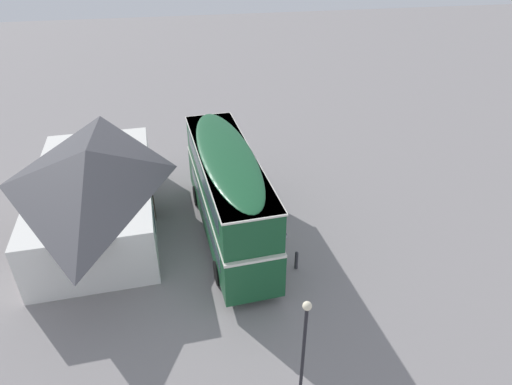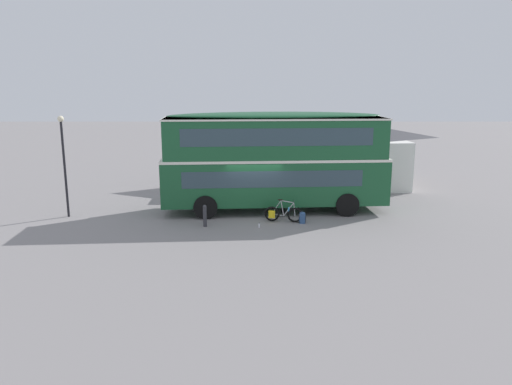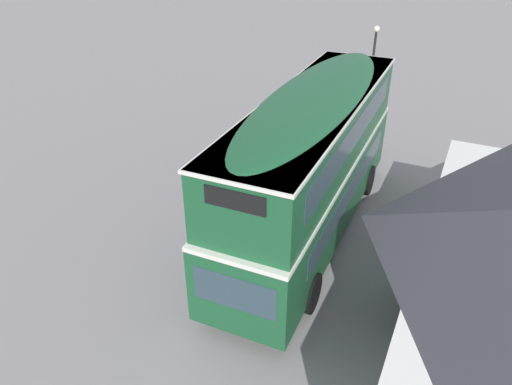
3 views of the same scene
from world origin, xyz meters
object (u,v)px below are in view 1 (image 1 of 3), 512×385
at_px(touring_bicycle, 266,222).
at_px(street_lamp, 304,345).
at_px(double_decker_bus, 228,191).
at_px(backpack_on_ground, 266,213).
at_px(water_bottle_clear_plastic, 286,236).
at_px(kerb_bollard, 296,260).

height_order(touring_bicycle, street_lamp, street_lamp).
height_order(double_decker_bus, backpack_on_ground, double_decker_bus).
xyz_separation_m(water_bottle_clear_plastic, street_lamp, (-8.90, 1.78, 2.79)).
distance_m(backpack_on_ground, kerb_bollard, 4.32).
bearing_deg(double_decker_bus, street_lamp, -173.90).
bearing_deg(backpack_on_ground, street_lamp, 174.18).
relative_size(backpack_on_ground, kerb_bollard, 0.53).
height_order(touring_bicycle, backpack_on_ground, touring_bicycle).
distance_m(touring_bicycle, backpack_on_ground, 0.93).
distance_m(double_decker_bus, backpack_on_ground, 3.40).
bearing_deg(street_lamp, touring_bicycle, -5.19).
xyz_separation_m(double_decker_bus, water_bottle_clear_plastic, (-0.76, -2.81, -2.55)).
height_order(double_decker_bus, touring_bicycle, double_decker_bus).
xyz_separation_m(backpack_on_ground, water_bottle_clear_plastic, (-1.92, -0.67, -0.17)).
bearing_deg(double_decker_bus, backpack_on_ground, -61.31).
bearing_deg(water_bottle_clear_plastic, street_lamp, 168.72).
bearing_deg(water_bottle_clear_plastic, backpack_on_ground, 19.28).
height_order(backpack_on_ground, kerb_bollard, kerb_bollard).
xyz_separation_m(street_lamp, kerb_bollard, (6.55, -1.64, -2.39)).
distance_m(backpack_on_ground, water_bottle_clear_plastic, 2.05).
relative_size(touring_bicycle, kerb_bollard, 1.75).
relative_size(double_decker_bus, water_bottle_clear_plastic, 51.99).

